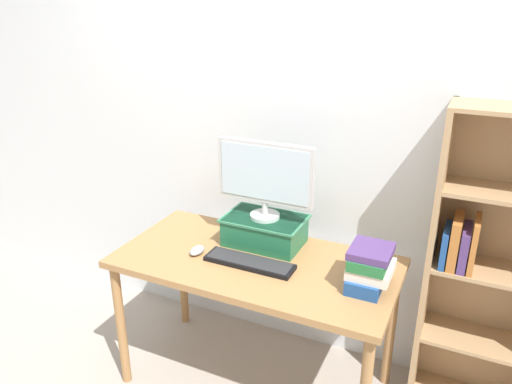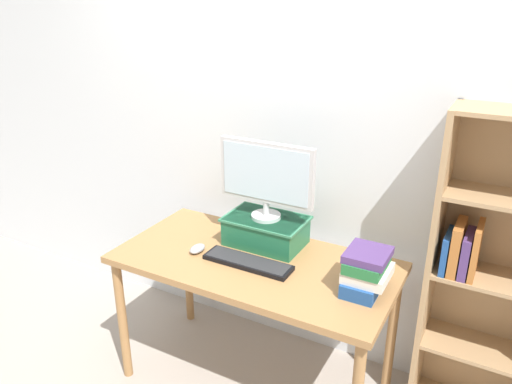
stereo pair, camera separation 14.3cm
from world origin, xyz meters
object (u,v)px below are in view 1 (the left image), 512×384
desk (256,274)px  book_stack (370,267)px  riser_box (265,229)px  computer_mouse (197,250)px  computer_monitor (265,176)px  keyboard (250,262)px  bookshelf_unit (491,268)px

desk → book_stack: size_ratio=5.62×
desk → riser_box: bearing=100.1°
riser_box → computer_mouse: size_ratio=4.08×
computer_monitor → keyboard: 0.45m
riser_box → book_stack: book_stack is taller
computer_monitor → computer_mouse: computer_monitor is taller
desk → computer_mouse: 0.33m
keyboard → computer_monitor: bearing=96.1°
keyboard → book_stack: size_ratio=1.81×
riser_box → bookshelf_unit: bearing=8.8°
riser_box → keyboard: 0.25m
computer_mouse → keyboard: bearing=2.5°
bookshelf_unit → computer_monitor: (-1.11, -0.17, 0.35)m
riser_box → computer_monitor: bearing=-90.0°
desk → computer_mouse: bearing=-166.8°
book_stack → desk: bearing=-179.9°
bookshelf_unit → computer_mouse: 1.45m
computer_mouse → computer_monitor: bearing=43.2°
book_stack → computer_monitor: bearing=163.3°
computer_mouse → book_stack: 0.88m
keyboard → riser_box: bearing=96.1°
bookshelf_unit → riser_box: bookshelf_unit is taller
riser_box → keyboard: size_ratio=0.93×
desk → riser_box: size_ratio=3.35×
keyboard → computer_mouse: computer_mouse is taller
computer_mouse → book_stack: (0.87, 0.07, 0.08)m
bookshelf_unit → computer_monitor: bearing=-171.1°
computer_mouse → book_stack: size_ratio=0.41×
bookshelf_unit → riser_box: bearing=-171.2°
computer_monitor → computer_mouse: bearing=-136.8°
bookshelf_unit → riser_box: size_ratio=3.75×
bookshelf_unit → computer_mouse: bookshelf_unit is taller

